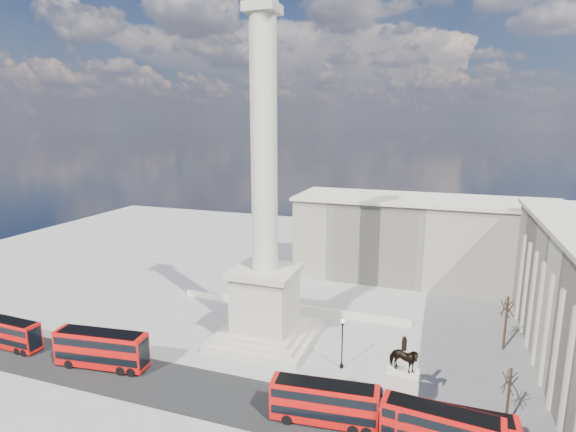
# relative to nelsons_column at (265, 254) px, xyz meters

# --- Properties ---
(ground) EXTENTS (180.00, 180.00, 0.00)m
(ground) POSITION_rel_nelsons_column_xyz_m (0.00, -5.00, -12.92)
(ground) COLOR gray
(ground) RESTS_ON ground
(asphalt_road) EXTENTS (120.00, 9.00, 0.01)m
(asphalt_road) POSITION_rel_nelsons_column_xyz_m (5.00, -15.00, -12.91)
(asphalt_road) COLOR black
(asphalt_road) RESTS_ON ground
(nelsons_column) EXTENTS (14.00, 14.00, 49.85)m
(nelsons_column) POSITION_rel_nelsons_column_xyz_m (0.00, 0.00, 0.00)
(nelsons_column) COLOR #ACA38F
(nelsons_column) RESTS_ON ground
(balustrade_wall) EXTENTS (40.00, 0.60, 1.10)m
(balustrade_wall) POSITION_rel_nelsons_column_xyz_m (0.00, 11.00, -12.37)
(balustrade_wall) COLOR beige
(balustrade_wall) RESTS_ON ground
(building_northeast) EXTENTS (51.00, 17.00, 16.60)m
(building_northeast) POSITION_rel_nelsons_column_xyz_m (20.00, 35.00, -4.59)
(building_northeast) COLOR #B8B197
(building_northeast) RESTS_ON ground
(red_bus_a) EXTENTS (12.41, 4.20, 4.93)m
(red_bus_a) POSITION_rel_nelsons_column_xyz_m (-16.99, -14.33, -10.33)
(red_bus_a) COLOR #BE0C09
(red_bus_a) RESTS_ON ground
(red_bus_b) EXTENTS (11.49, 3.68, 4.58)m
(red_bus_b) POSITION_rel_nelsons_column_xyz_m (13.00, -15.62, -10.52)
(red_bus_b) COLOR #BE0C09
(red_bus_b) RESTS_ON ground
(red_bus_c) EXTENTS (11.02, 2.72, 4.46)m
(red_bus_c) POSITION_rel_nelsons_column_xyz_m (25.88, -15.74, -10.58)
(red_bus_c) COLOR #BE0C09
(red_bus_c) RESTS_ON ground
(red_bus_d) EXTENTS (11.40, 3.63, 4.54)m
(red_bus_d) POSITION_rel_nelsons_column_xyz_m (24.58, -16.10, -10.53)
(red_bus_d) COLOR #BE0C09
(red_bus_d) RESTS_ON ground
(red_bus_e) EXTENTS (10.48, 2.80, 4.22)m
(red_bus_e) POSITION_rel_nelsons_column_xyz_m (-33.19, -14.43, -10.71)
(red_bus_e) COLOR #BE0C09
(red_bus_e) RESTS_ON ground
(victorian_lamp) EXTENTS (0.58, 0.58, 6.80)m
(victorian_lamp) POSITION_rel_nelsons_column_xyz_m (12.30, -4.32, -8.91)
(victorian_lamp) COLOR black
(victorian_lamp) RESTS_ON ground
(equestrian_statue) EXTENTS (4.30, 3.22, 8.87)m
(equestrian_statue) POSITION_rel_nelsons_column_xyz_m (20.40, -10.81, -9.81)
(equestrian_statue) COLOR beige
(equestrian_statue) RESTS_ON ground
(bare_tree_near) EXTENTS (1.66, 1.66, 7.27)m
(bare_tree_near) POSITION_rel_nelsons_column_xyz_m (30.91, -10.47, -7.19)
(bare_tree_near) COLOR #332319
(bare_tree_near) RESTS_ON ground
(bare_tree_mid) EXTENTS (1.63, 1.63, 6.19)m
(bare_tree_mid) POSITION_rel_nelsons_column_xyz_m (36.99, 1.88, -8.04)
(bare_tree_mid) COLOR #332319
(bare_tree_mid) RESTS_ON ground
(bare_tree_far) EXTENTS (2.00, 2.00, 8.18)m
(bare_tree_far) POSITION_rel_nelsons_column_xyz_m (32.66, 8.06, -6.48)
(bare_tree_far) COLOR #332319
(bare_tree_far) RESTS_ON ground
(pedestrian_walking) EXTENTS (0.70, 0.53, 1.73)m
(pedestrian_walking) POSITION_rel_nelsons_column_xyz_m (27.03, -11.50, -12.05)
(pedestrian_walking) COLOR #272123
(pedestrian_walking) RESTS_ON ground
(pedestrian_standing) EXTENTS (1.02, 0.91, 1.75)m
(pedestrian_standing) POSITION_rel_nelsons_column_xyz_m (18.00, -9.70, -12.04)
(pedestrian_standing) COLOR #272123
(pedestrian_standing) RESTS_ON ground
(pedestrian_crossing) EXTENTS (0.51, 0.96, 1.56)m
(pedestrian_crossing) POSITION_rel_nelsons_column_xyz_m (9.76, -10.67, -12.14)
(pedestrian_crossing) COLOR #272123
(pedestrian_crossing) RESTS_ON ground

